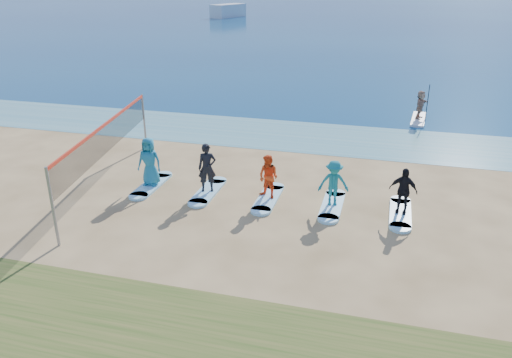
% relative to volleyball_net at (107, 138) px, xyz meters
% --- Properties ---
extents(ground, '(600.00, 600.00, 0.00)m').
position_rel_volleyball_net_xyz_m(ground, '(5.77, -2.47, -1.90)').
color(ground, tan).
rests_on(ground, ground).
extents(shallow_water, '(600.00, 600.00, 0.00)m').
position_rel_volleyball_net_xyz_m(shallow_water, '(5.77, 8.03, -1.90)').
color(shallow_water, teal).
rests_on(shallow_water, ground).
extents(volleyball_net, '(1.69, 8.95, 2.50)m').
position_rel_volleyball_net_xyz_m(volleyball_net, '(0.00, 0.00, 0.00)').
color(volleyball_net, gray).
rests_on(volleyball_net, ground).
extents(paddleboard, '(0.96, 3.05, 0.12)m').
position_rel_volleyball_net_xyz_m(paddleboard, '(11.51, 12.53, -1.84)').
color(paddleboard, silver).
rests_on(paddleboard, ground).
extents(paddleboarder, '(0.86, 1.48, 1.52)m').
position_rel_volleyball_net_xyz_m(paddleboarder, '(11.51, 12.53, -1.02)').
color(paddleboarder, tan).
rests_on(paddleboarder, paddleboard).
extents(boat_offshore_a, '(5.08, 7.66, 2.25)m').
position_rel_volleyball_net_xyz_m(boat_offshore_a, '(-19.70, 74.26, -1.90)').
color(boat_offshore_a, silver).
rests_on(boat_offshore_a, ground).
extents(surfboard_0, '(0.70, 2.20, 0.09)m').
position_rel_volleyball_net_xyz_m(surfboard_0, '(1.46, 0.35, -1.86)').
color(surfboard_0, '#A4E8FF').
rests_on(surfboard_0, ground).
extents(student_0, '(0.93, 0.63, 1.83)m').
position_rel_volleyball_net_xyz_m(student_0, '(1.46, 0.35, -0.90)').
color(student_0, teal).
rests_on(student_0, surfboard_0).
extents(surfboard_1, '(0.70, 2.20, 0.09)m').
position_rel_volleyball_net_xyz_m(surfboard_1, '(3.74, 0.35, -1.86)').
color(surfboard_1, '#A4E8FF').
rests_on(surfboard_1, ground).
extents(student_1, '(0.76, 0.63, 1.79)m').
position_rel_volleyball_net_xyz_m(student_1, '(3.74, 0.35, -0.92)').
color(student_1, black).
rests_on(student_1, surfboard_1).
extents(surfboard_2, '(0.70, 2.20, 0.09)m').
position_rel_volleyball_net_xyz_m(surfboard_2, '(6.03, 0.35, -1.86)').
color(surfboard_2, '#A4E8FF').
rests_on(surfboard_2, ground).
extents(student_2, '(0.93, 0.84, 1.57)m').
position_rel_volleyball_net_xyz_m(student_2, '(6.03, 0.35, -1.03)').
color(student_2, '#EA4818').
rests_on(student_2, surfboard_2).
extents(surfboard_3, '(0.70, 2.20, 0.09)m').
position_rel_volleyball_net_xyz_m(surfboard_3, '(8.31, 0.35, -1.86)').
color(surfboard_3, '#A4E8FF').
rests_on(surfboard_3, ground).
extents(student_3, '(1.14, 0.80, 1.60)m').
position_rel_volleyball_net_xyz_m(student_3, '(8.31, 0.35, -1.01)').
color(student_3, teal).
rests_on(student_3, surfboard_3).
extents(surfboard_4, '(0.70, 2.20, 0.09)m').
position_rel_volleyball_net_xyz_m(surfboard_4, '(10.59, 0.35, -1.86)').
color(surfboard_4, '#A4E8FF').
rests_on(surfboard_4, ground).
extents(student_4, '(0.98, 0.54, 1.57)m').
position_rel_volleyball_net_xyz_m(student_4, '(10.59, 0.35, -1.03)').
color(student_4, black).
rests_on(student_4, surfboard_4).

